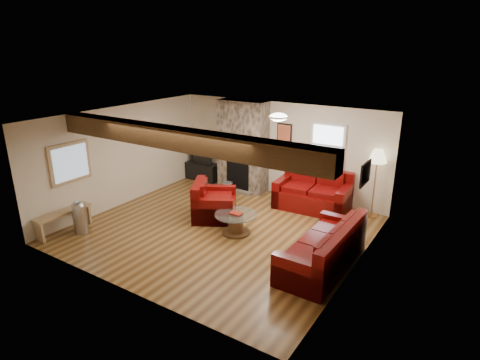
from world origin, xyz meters
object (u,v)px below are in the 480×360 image
(sofa_three, at_px, (323,245))
(television, at_px, (202,156))
(tv_cabinet, at_px, (203,171))
(loveseat, at_px, (313,190))
(floor_lamp, at_px, (377,160))
(armchair_red, at_px, (214,200))
(coffee_table, at_px, (236,224))

(sofa_three, height_order, television, television)
(tv_cabinet, relative_size, television, 1.34)
(loveseat, distance_m, television, 3.71)
(tv_cabinet, xyz_separation_m, floor_lamp, (5.08, 0.02, 1.14))
(tv_cabinet, bearing_deg, television, 0.00)
(loveseat, relative_size, armchair_red, 1.65)
(armchair_red, relative_size, floor_lamp, 0.66)
(coffee_table, bearing_deg, armchair_red, 153.86)
(floor_lamp, bearing_deg, television, -179.77)
(tv_cabinet, height_order, television, television)
(coffee_table, bearing_deg, tv_cabinet, 138.67)
(coffee_table, distance_m, tv_cabinet, 3.78)
(television, bearing_deg, tv_cabinet, 0.00)
(tv_cabinet, distance_m, floor_lamp, 5.20)
(coffee_table, relative_size, tv_cabinet, 0.89)
(loveseat, xyz_separation_m, coffee_table, (-0.84, -2.20, -0.25))
(coffee_table, distance_m, television, 3.82)
(loveseat, xyz_separation_m, tv_cabinet, (-3.68, 0.30, -0.22))
(television, distance_m, floor_lamp, 5.12)
(tv_cabinet, bearing_deg, sofa_three, -29.45)
(sofa_three, bearing_deg, tv_cabinet, -118.49)
(television, bearing_deg, sofa_three, -29.45)
(armchair_red, height_order, coffee_table, armchair_red)
(loveseat, xyz_separation_m, television, (-3.68, 0.30, 0.27))
(armchair_red, distance_m, tv_cabinet, 2.84)
(sofa_three, relative_size, floor_lamp, 1.35)
(loveseat, height_order, floor_lamp, floor_lamp)
(floor_lamp, bearing_deg, coffee_table, -131.60)
(loveseat, distance_m, floor_lamp, 1.70)
(coffee_table, bearing_deg, loveseat, 69.01)
(floor_lamp, bearing_deg, sofa_three, -92.97)
(sofa_three, xyz_separation_m, television, (-4.93, 2.78, 0.32))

